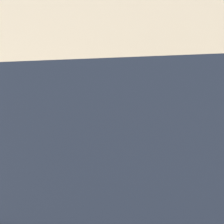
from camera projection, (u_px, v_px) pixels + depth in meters
sidewalk at (129, 172)px, 4.38m from camera, size 24.00×2.80×0.11m
building_facade at (144, 49)px, 6.73m from camera, size 24.00×0.30×5.87m
parking_meter at (112, 120)px, 3.06m from camera, size 0.22×0.14×1.65m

